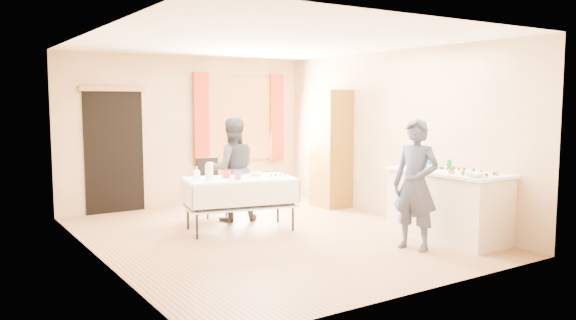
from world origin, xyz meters
TOP-DOWN VIEW (x-y plane):
  - floor at (0.00, 0.00)m, footprint 4.50×5.50m
  - ceiling at (0.00, 0.00)m, footprint 4.50×5.50m
  - wall_back at (0.00, 2.76)m, footprint 4.50×0.02m
  - wall_front at (0.00, -2.76)m, footprint 4.50×0.02m
  - wall_left at (-2.26, 0.00)m, footprint 0.02×5.50m
  - wall_right at (2.26, 0.00)m, footprint 0.02×5.50m
  - window_frame at (1.00, 2.72)m, footprint 1.32×0.06m
  - window_pane at (1.00, 2.71)m, footprint 1.20×0.02m
  - curtain_left at (0.22, 2.67)m, footprint 0.28×0.06m
  - curtain_right at (1.78, 2.67)m, footprint 0.28×0.06m
  - doorway at (-1.30, 2.73)m, footprint 0.95×0.04m
  - door_lintel at (-1.30, 2.70)m, footprint 1.05×0.06m
  - cabinet at (1.99, 1.23)m, footprint 0.50×0.60m
  - counter at (1.89, -1.45)m, footprint 0.77×1.62m
  - party_table at (-0.19, 0.48)m, footprint 1.65×1.08m
  - chair at (-0.11, 1.60)m, footprint 0.39×0.39m
  - girl at (1.13, -1.60)m, footprint 0.82×0.74m
  - woman at (0.02, 1.12)m, footprint 1.10×1.02m
  - soda_can at (2.08, -1.30)m, footprint 0.07×0.07m
  - mixing_bowl at (1.67, -2.04)m, footprint 0.31×0.31m
  - foam_block at (1.88, -0.86)m, footprint 0.16×0.11m
  - blue_basket at (2.13, -0.72)m, footprint 0.33×0.24m
  - pitcher at (-0.66, 0.48)m, footprint 0.11×0.11m
  - cup_red at (-0.35, 0.58)m, footprint 0.15×0.15m
  - cup_rainbow at (-0.30, 0.33)m, footprint 0.13×0.13m
  - small_bowl at (0.11, 0.54)m, footprint 0.20×0.20m
  - pastry_tray at (0.29, 0.24)m, footprint 0.30×0.22m
  - bottle at (-0.73, 0.75)m, footprint 0.09×0.09m
  - cake_balls at (1.89, -1.54)m, footprint 0.52×1.16m

SIDE VIEW (x-z plane):
  - floor at x=0.00m, z-range -0.02..0.00m
  - chair at x=-0.11m, z-range -0.19..0.74m
  - party_table at x=-0.19m, z-range 0.07..0.82m
  - counter at x=1.89m, z-range 0.00..0.91m
  - pastry_tray at x=0.29m, z-range 0.75..0.77m
  - small_bowl at x=0.11m, z-range 0.75..0.80m
  - woman at x=0.02m, z-range 0.00..1.57m
  - cup_red at x=-0.35m, z-range 0.75..0.86m
  - girl at x=1.13m, z-range 0.00..1.61m
  - cup_rainbow at x=-0.30m, z-range 0.75..0.87m
  - bottle at x=-0.73m, z-range 0.75..0.92m
  - pitcher at x=-0.66m, z-range 0.75..0.97m
  - cake_balls at x=1.89m, z-range 0.91..0.95m
  - mixing_bowl at x=1.67m, z-range 0.91..0.96m
  - foam_block at x=1.88m, z-range 0.91..0.99m
  - blue_basket at x=2.13m, z-range 0.91..0.99m
  - soda_can at x=2.08m, z-range 0.91..1.03m
  - doorway at x=-1.30m, z-range 0.00..2.00m
  - cabinet at x=1.99m, z-range 0.00..2.01m
  - wall_back at x=0.00m, z-range 0.00..2.60m
  - wall_front at x=0.00m, z-range 0.00..2.60m
  - wall_left at x=-2.26m, z-range 0.00..2.60m
  - wall_right at x=2.26m, z-range 0.00..2.60m
  - window_frame at x=1.00m, z-range 0.74..2.26m
  - window_pane at x=1.00m, z-range 0.80..2.20m
  - curtain_left at x=0.22m, z-range 0.67..2.33m
  - curtain_right at x=1.78m, z-range 0.67..2.33m
  - door_lintel at x=-1.30m, z-range 1.98..2.06m
  - ceiling at x=0.00m, z-range 2.60..2.62m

